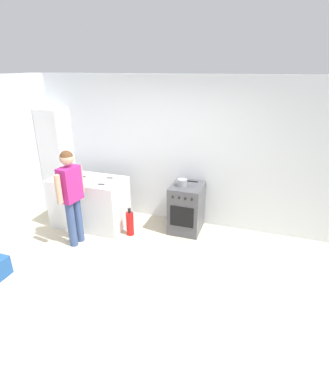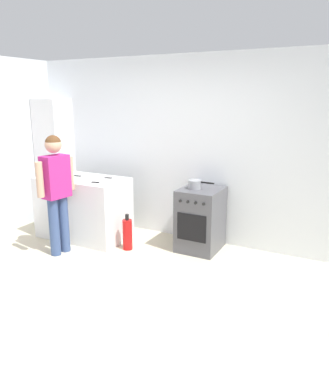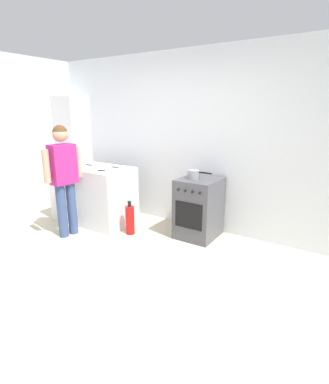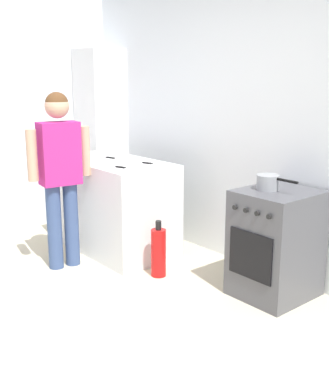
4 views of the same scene
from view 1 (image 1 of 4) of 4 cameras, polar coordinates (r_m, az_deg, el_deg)
The scene contains 12 objects.
ground_plane at distance 4.31m, azimuth -6.28°, elevation -16.28°, with size 8.00×8.00×0.00m, color beige.
back_wall at distance 5.36m, azimuth 1.83°, elevation 7.58°, with size 6.00×0.10×2.60m, color silver.
counter_unit at distance 5.55m, azimuth -14.07°, elevation -1.91°, with size 1.30×0.70×0.90m, color silver.
oven_left at distance 5.24m, azimuth 4.19°, elevation -3.05°, with size 0.53×0.62×0.85m.
pot at distance 5.03m, azimuth 3.44°, elevation 1.82°, with size 0.35×0.17×0.12m.
knife_carving at distance 5.44m, azimuth -18.03°, elevation 2.28°, with size 0.29×0.21×0.01m.
knife_bread at distance 5.53m, azimuth -16.30°, elevation 2.85°, with size 0.35×0.09×0.01m.
knife_paring at distance 5.06m, azimuth -11.61°, elevation 1.46°, with size 0.21×0.07×0.01m.
knife_chef at distance 5.31m, azimuth -9.48°, elevation 2.63°, with size 0.31×0.12×0.01m.
person at distance 4.85m, azimuth -17.40°, elevation 0.18°, with size 0.24×0.57×1.57m.
fire_extinguisher at distance 5.20m, azimuth -6.60°, elevation -5.95°, with size 0.13×0.13×0.50m.
larder_cabinet at distance 6.26m, azimuth -19.66°, elevation 5.64°, with size 0.48×0.44×2.00m, color silver.
Camera 1 is at (1.49, -3.00, 2.71)m, focal length 28.00 mm.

